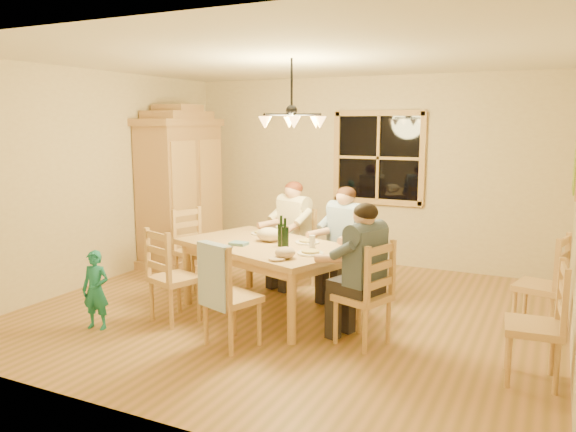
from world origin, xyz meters
The scene contains 31 objects.
floor centered at (0.00, 0.00, 0.00)m, with size 5.50×5.50×0.00m, color olive.
ceiling centered at (0.00, 0.00, 2.70)m, with size 5.50×5.00×0.02m, color white.
wall_back centered at (0.00, 2.50, 1.35)m, with size 5.50×0.02×2.70m, color beige.
wall_left centered at (-2.75, 0.00, 1.35)m, with size 0.02×5.00×2.70m, color beige.
window centered at (0.20, 2.47, 1.55)m, with size 1.30×0.06×1.30m.
chandelier centered at (0.00, 0.00, 2.08)m, with size 0.77×0.68×0.71m.
armoire centered at (-2.42, 1.31, 1.06)m, with size 0.66×1.40×2.30m.
dining_table centered at (-0.23, -0.12, 0.66)m, with size 2.13×1.68×0.76m.
chair_far_left centered at (-0.39, 0.86, 0.30)m, with size 0.55×0.54×0.99m.
chair_far_right centered at (0.39, 0.60, 0.30)m, with size 0.55×0.54×0.99m.
chair_near_left centered at (-0.96, -0.80, 0.30)m, with size 0.55×0.54×0.99m.
chair_near_right centered at (-0.08, -1.10, 0.30)m, with size 0.55×0.54×0.99m.
chair_end_left centered at (-1.46, 0.30, 0.30)m, with size 0.54×0.55×0.99m.
chair_end_right centered at (0.99, -0.54, 0.30)m, with size 0.54×0.55×0.99m.
adult_woman centered at (-0.39, 0.86, 0.84)m, with size 0.50×0.52×0.87m.
adult_plaid_man centered at (0.39, 0.60, 0.84)m, with size 0.50×0.52×0.87m.
adult_slate_man centered at (0.99, -0.54, 0.84)m, with size 0.52×0.50×0.87m.
towel centered at (-0.14, -1.28, 0.70)m, with size 0.38×0.10×0.58m, color #9BB0D2.
wine_bottle_a centered at (-0.03, -0.18, 0.93)m, with size 0.08×0.08×0.33m, color black.
wine_bottle_b centered at (0.07, -0.30, 0.93)m, with size 0.08×0.08×0.33m, color black.
plate_woman centered at (-0.53, 0.31, 0.77)m, with size 0.26×0.26×0.02m, color white.
plate_plaid centered at (0.15, 0.09, 0.77)m, with size 0.26×0.26×0.02m, color white.
plate_slate centered at (0.38, -0.37, 0.77)m, with size 0.26×0.26×0.02m, color white.
wine_glass_a centered at (-0.25, 0.18, 0.83)m, with size 0.06×0.06×0.14m, color silver.
wine_glass_b centered at (0.30, -0.14, 0.83)m, with size 0.06×0.06×0.14m, color silver.
cap centered at (0.24, -0.63, 0.82)m, with size 0.20×0.20×0.11m, color tan.
napkin centered at (-0.47, -0.31, 0.78)m, with size 0.18×0.14×0.03m, color #557F9C.
cloth_bundle centered at (-0.27, -0.01, 0.84)m, with size 0.28×0.22×0.15m, color #C3AD8D.
child centered at (-1.53, -1.33, 0.40)m, with size 0.29×0.19×0.80m, color #1B7D79.
chair_spare_front centered at (2.45, -0.69, 0.30)m, with size 0.46×0.48×0.99m.
chair_spare_back centered at (2.45, 0.53, 0.30)m, with size 0.51×0.52×0.99m.
Camera 1 is at (2.55, -5.34, 2.05)m, focal length 35.00 mm.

